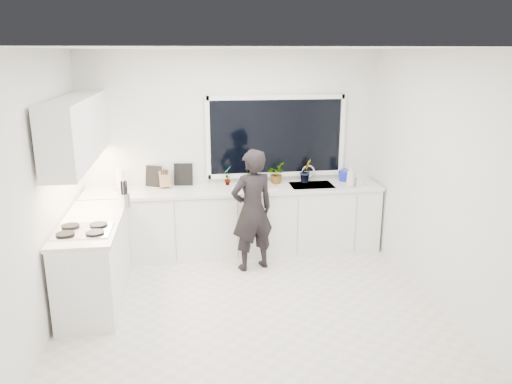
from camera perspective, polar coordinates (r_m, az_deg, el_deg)
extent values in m
cube|color=beige|center=(5.64, -0.79, -12.58)|extent=(4.00, 3.50, 0.02)
cube|color=white|center=(6.84, -2.75, 4.63)|extent=(4.00, 0.02, 2.70)
cube|color=white|center=(5.28, -23.02, 0.02)|extent=(0.02, 3.50, 2.70)
cube|color=white|center=(5.74, 19.47, 1.57)|extent=(0.02, 3.50, 2.70)
cube|color=white|center=(4.97, -0.92, 16.24)|extent=(4.00, 3.50, 0.02)
cube|color=black|center=(6.85, 2.29, 6.36)|extent=(1.80, 0.02, 1.00)
cube|color=white|center=(6.78, -2.39, -3.43)|extent=(3.92, 0.58, 0.88)
cube|color=white|center=(5.82, -17.96, -7.57)|extent=(0.58, 1.60, 0.88)
cube|color=silver|center=(6.64, -2.43, 0.29)|extent=(3.94, 0.62, 0.04)
cube|color=silver|center=(5.66, -18.35, -3.28)|extent=(0.62, 1.60, 0.04)
cube|color=white|center=(5.80, -19.76, 6.73)|extent=(0.34, 2.10, 0.70)
cube|color=silver|center=(6.83, 6.36, 0.40)|extent=(0.58, 0.42, 0.14)
cylinder|color=silver|center=(6.98, 5.99, 2.10)|extent=(0.03, 0.03, 0.22)
cube|color=black|center=(5.33, -19.22, -4.14)|extent=(0.56, 0.48, 0.03)
imported|color=black|center=(6.18, -0.43, -2.11)|extent=(0.65, 0.53, 1.55)
cube|color=silver|center=(6.64, 0.19, 0.64)|extent=(0.54, 0.46, 0.03)
cube|color=red|center=(6.64, 0.19, 0.78)|extent=(0.49, 0.41, 0.01)
cylinder|color=#1421BD|center=(7.09, 10.02, 1.79)|extent=(0.18, 0.18, 0.13)
cylinder|color=white|center=(6.73, -15.20, 1.28)|extent=(0.13, 0.13, 0.26)
cube|color=#8A6040|center=(6.72, -10.38, 1.40)|extent=(0.15, 0.12, 0.22)
cylinder|color=#ABAAAF|center=(6.01, -14.77, -0.90)|extent=(0.15, 0.15, 0.16)
cube|color=black|center=(6.82, -11.63, 1.79)|extent=(0.21, 0.11, 0.28)
cube|color=black|center=(6.81, -8.29, 2.01)|extent=(0.25, 0.05, 0.30)
imported|color=#26662D|center=(6.75, -3.29, 1.87)|extent=(0.12, 0.15, 0.26)
imported|color=#26662D|center=(6.78, -0.69, 2.12)|extent=(0.19, 0.19, 0.30)
imported|color=#26662D|center=(6.84, 2.28, 2.15)|extent=(0.29, 0.31, 0.28)
imported|color=#26662D|center=(6.92, 5.68, 2.40)|extent=(0.22, 0.22, 0.32)
imported|color=#D8BF66|center=(6.79, 10.77, 1.82)|extent=(0.13, 0.13, 0.29)
imported|color=#D8BF66|center=(6.84, 11.68, 1.38)|extent=(0.09, 0.09, 0.18)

